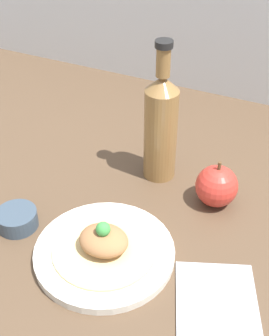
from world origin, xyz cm
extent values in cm
cube|color=brown|center=(0.00, 0.00, -2.00)|extent=(180.00, 110.00, 4.00)
cylinder|color=silver|center=(3.35, -11.38, 0.76)|extent=(23.99, 23.99, 1.53)
torus|color=silver|center=(3.35, -11.38, 1.30)|extent=(23.13, 23.13, 1.07)
cylinder|color=#D6BC7F|center=(3.35, -11.38, 1.73)|extent=(17.71, 17.71, 0.40)
ellipsoid|color=#9E6B42|center=(3.35, -11.38, 3.79)|extent=(8.48, 7.21, 3.73)
sphere|color=green|center=(3.35, -11.38, 6.40)|extent=(2.47, 2.47, 2.47)
cylinder|color=olive|center=(2.97, 13.67, 9.72)|extent=(6.60, 6.60, 19.43)
cone|color=olive|center=(2.97, 13.67, 20.92)|extent=(6.60, 6.60, 2.97)
cylinder|color=olive|center=(2.97, 13.67, 25.16)|extent=(2.64, 2.64, 5.51)
cylinder|color=black|center=(2.97, 13.67, 28.51)|extent=(3.30, 3.30, 1.20)
sphere|color=red|center=(16.27, 9.88, 4.06)|extent=(8.12, 8.12, 8.12)
cylinder|color=brown|center=(16.27, 9.88, 8.76)|extent=(0.65, 0.65, 1.83)
cube|color=#B7BCC6|center=(23.39, -12.05, 0.40)|extent=(16.80, 17.70, 0.80)
cylinder|color=#384756|center=(-14.45, -11.58, 1.64)|extent=(7.43, 7.43, 3.28)
camera|label=1|loc=(30.94, -58.43, 60.67)|focal=50.00mm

